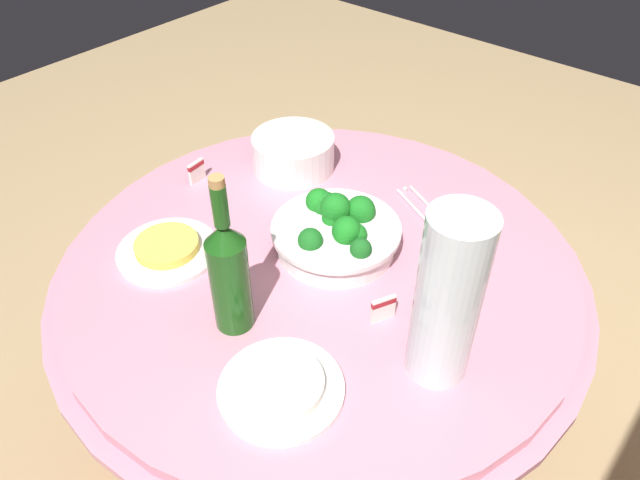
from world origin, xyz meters
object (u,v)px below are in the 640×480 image
Objects in this scene: food_plate_fried_egg at (167,249)px; label_placard_mid at (383,308)px; plate_stack at (293,152)px; decorative_fruit_vase at (446,307)px; label_placard_front at (196,170)px; broccoli_bowl at (337,232)px; food_plate_rice at (281,386)px; serving_tongs at (419,205)px; wine_bottle at (229,273)px.

label_placard_mid is (-0.15, 0.47, 0.02)m from food_plate_fried_egg.
decorative_fruit_vase is at bearing 63.49° from plate_stack.
plate_stack is at bearing 144.45° from label_placard_front.
label_placard_front is at bearing -144.36° from food_plate_fried_egg.
broccoli_bowl reaches higher than food_plate_rice.
label_placard_front reaches higher than food_plate_rice.
food_plate_fried_egg is 0.49m from label_placard_mid.
food_plate_fried_egg is 0.28m from label_placard_front.
food_plate_rice is 4.00× the size of label_placard_front.
label_placard_front is at bearing -97.19° from label_placard_mid.
food_plate_fried_egg is 4.00× the size of label_placard_mid.
decorative_fruit_vase is 0.19m from label_placard_mid.
label_placard_front and label_placard_mid have the same top height.
label_placard_front is (-0.11, -0.77, -0.12)m from decorative_fruit_vase.
plate_stack is 0.56m from label_placard_mid.
food_plate_rice is 1.00× the size of food_plate_fried_egg.
serving_tongs is 2.97× the size of label_placard_front.
serving_tongs is 0.38m from label_placard_mid.
label_placard_front is at bearing -86.44° from broccoli_bowl.
plate_stack reaches higher than label_placard_front.
food_plate_fried_egg is at bearing -79.14° from decorative_fruit_vase.
decorative_fruit_vase reaches higher than plate_stack.
label_placard_front is (-0.23, -0.16, 0.02)m from food_plate_fried_egg.
decorative_fruit_vase is at bearing 100.86° from food_plate_fried_egg.
broccoli_bowl reaches higher than label_placard_front.
broccoli_bowl reaches higher than label_placard_mid.
serving_tongs is at bearing 146.89° from food_plate_fried_egg.
serving_tongs is at bearing 172.79° from wine_bottle.
food_plate_fried_egg reaches higher than serving_tongs.
label_placard_front is (0.20, -0.14, -0.01)m from plate_stack.
food_plate_rice is 0.25m from label_placard_mid.
wine_bottle is at bearing 80.53° from food_plate_fried_egg.
serving_tongs is at bearing 166.93° from broccoli_bowl.
label_placard_front is at bearing -122.68° from wine_bottle.
food_plate_rice is (0.35, 0.17, -0.03)m from broccoli_bowl.
label_placard_mid is (0.28, 0.49, -0.01)m from plate_stack.
label_placard_front is at bearing -60.73° from serving_tongs.
serving_tongs is 2.97× the size of label_placard_mid.
food_plate_rice and food_plate_fried_egg have the same top height.
decorative_fruit_vase is at bearing 81.91° from label_placard_front.
food_plate_fried_egg is (0.12, -0.61, -0.14)m from decorative_fruit_vase.
food_plate_rice is at bearing -38.30° from decorative_fruit_vase.
wine_bottle is (0.47, 0.27, 0.08)m from plate_stack.
plate_stack reaches higher than label_placard_mid.
plate_stack is at bearing -121.58° from broccoli_bowl.
food_plate_fried_egg is at bearing -72.70° from label_placard_mid.
food_plate_rice is 0.68m from label_placard_front.
broccoli_bowl reaches higher than serving_tongs.
wine_bottle is at bearing -7.21° from serving_tongs.
wine_bottle reaches higher than plate_stack.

